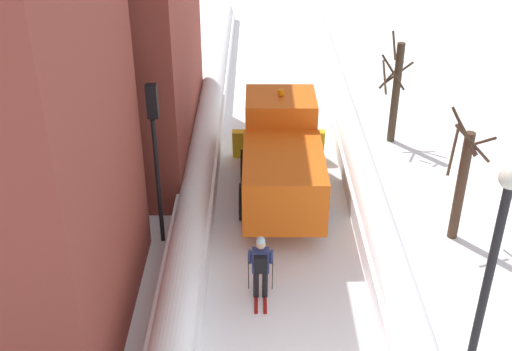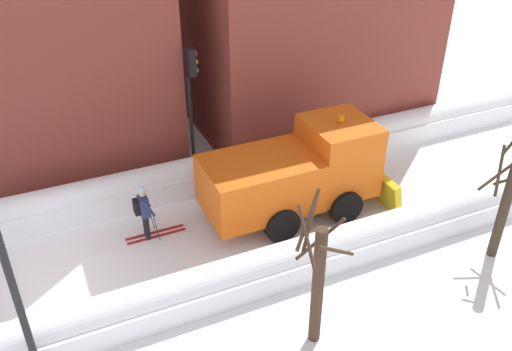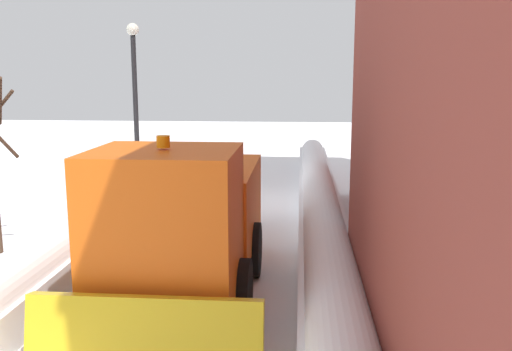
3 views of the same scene
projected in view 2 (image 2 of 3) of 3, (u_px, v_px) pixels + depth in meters
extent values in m
plane|color=white|center=(366.00, 192.00, 18.75)|extent=(80.00, 80.00, 0.00)
cube|color=white|center=(327.00, 149.00, 20.57)|extent=(1.10, 36.00, 0.76)
cylinder|color=white|center=(328.00, 140.00, 20.37)|extent=(0.90, 34.20, 0.90)
cube|color=white|center=(416.00, 227.00, 16.56)|extent=(1.10, 36.00, 0.66)
cylinder|color=white|center=(417.00, 218.00, 16.39)|extent=(0.90, 34.20, 0.90)
cube|color=orange|center=(260.00, 183.00, 16.64)|extent=(2.30, 3.40, 1.60)
cube|color=orange|center=(338.00, 155.00, 17.40)|extent=(2.20, 2.00, 2.30)
cube|color=black|center=(365.00, 135.00, 17.47)|extent=(1.85, 0.06, 1.01)
cube|color=yellow|center=(369.00, 178.00, 18.51)|extent=(3.20, 0.46, 1.13)
cylinder|color=orange|center=(341.00, 119.00, 16.73)|extent=(0.20, 0.20, 0.18)
cylinder|color=black|center=(310.00, 172.00, 18.82)|extent=(0.25, 1.10, 1.10)
cylinder|color=black|center=(346.00, 208.00, 17.04)|extent=(0.25, 1.10, 1.10)
cylinder|color=black|center=(251.00, 187.00, 18.05)|extent=(0.25, 1.10, 1.10)
cylinder|color=black|center=(282.00, 225.00, 16.27)|extent=(0.25, 1.10, 1.10)
cylinder|color=black|center=(145.00, 224.00, 16.56)|extent=(0.14, 0.14, 0.82)
cylinder|color=black|center=(147.00, 228.00, 16.39)|extent=(0.14, 0.14, 0.82)
cube|color=navy|center=(144.00, 206.00, 16.10)|extent=(0.42, 0.26, 0.62)
cube|color=black|center=(137.00, 207.00, 16.01)|extent=(0.32, 0.16, 0.44)
sphere|color=tan|center=(142.00, 193.00, 15.85)|extent=(0.24, 0.24, 0.24)
sphere|color=silver|center=(142.00, 190.00, 15.80)|extent=(0.22, 0.22, 0.22)
cylinder|color=navy|center=(145.00, 200.00, 16.32)|extent=(0.09, 0.33, 0.56)
cylinder|color=navy|center=(149.00, 209.00, 15.91)|extent=(0.09, 0.33, 0.56)
cube|color=maroon|center=(155.00, 232.00, 16.86)|extent=(0.09, 1.80, 0.03)
cube|color=maroon|center=(157.00, 236.00, 16.69)|extent=(0.09, 1.80, 0.03)
cylinder|color=#262628|center=(150.00, 214.00, 16.69)|extent=(0.02, 0.19, 1.19)
cylinder|color=#262628|center=(156.00, 225.00, 16.22)|extent=(0.02, 0.19, 1.19)
cylinder|color=black|center=(192.00, 129.00, 18.70)|extent=(0.12, 0.12, 3.74)
cube|color=black|center=(191.00, 62.00, 17.52)|extent=(0.28, 0.24, 0.90)
sphere|color=red|center=(195.00, 53.00, 17.42)|extent=(0.18, 0.18, 0.18)
sphere|color=gold|center=(195.00, 62.00, 17.57)|extent=(0.18, 0.18, 0.18)
sphere|color=green|center=(196.00, 70.00, 17.72)|extent=(0.18, 0.18, 0.18)
cylinder|color=black|center=(15.00, 291.00, 11.00)|extent=(0.16, 0.16, 5.23)
cylinder|color=#453021|center=(318.00, 287.00, 12.49)|extent=(0.28, 0.28, 3.29)
cylinder|color=#453021|center=(336.00, 251.00, 11.58)|extent=(0.39, 1.13, 0.86)
cylinder|color=#453021|center=(307.00, 238.00, 11.60)|extent=(1.05, 0.18, 1.07)
cylinder|color=#453021|center=(310.00, 225.00, 11.67)|extent=(0.62, 0.63, 0.99)
cylinder|color=#453021|center=(320.00, 239.00, 12.22)|extent=(0.50, 0.99, 1.20)
cylinder|color=#453021|center=(308.00, 220.00, 11.68)|extent=(0.62, 0.84, 1.12)
cylinder|color=#3C2F20|center=(506.00, 201.00, 15.03)|extent=(0.28, 0.28, 3.73)
cylinder|color=#3C2F20|center=(500.00, 173.00, 15.07)|extent=(0.15, 1.34, 0.84)
cylinder|color=#3C2F20|center=(500.00, 170.00, 14.65)|extent=(0.80, 0.81, 1.09)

